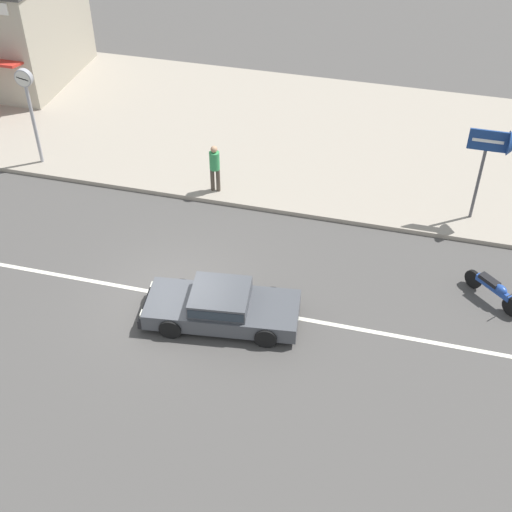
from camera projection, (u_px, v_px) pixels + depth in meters
name	position (u px, v px, depth m)	size (l,w,h in m)	color
ground_plane	(177.00, 296.00, 20.35)	(160.00, 160.00, 0.00)	#4C4947
lane_centre_stripe	(177.00, 296.00, 20.35)	(50.40, 0.14, 0.01)	silver
kerb_strip	(260.00, 131.00, 27.48)	(68.00, 10.00, 0.15)	#9E9384
sedan_dark_grey_2	(221.00, 306.00, 19.28)	(4.41, 2.14, 1.06)	#47494F
motorcycle_2	(493.00, 289.00, 19.96)	(1.53, 1.37, 0.80)	black
street_clock	(28.00, 95.00, 23.97)	(0.61, 0.22, 3.55)	#9E9EA3
arrow_signboard	(506.00, 147.00, 21.21)	(1.51, 0.75, 3.21)	#4C4C51
pedestrian_by_shop	(215.00, 165.00, 23.59)	(0.34, 0.34, 1.72)	#4C4238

